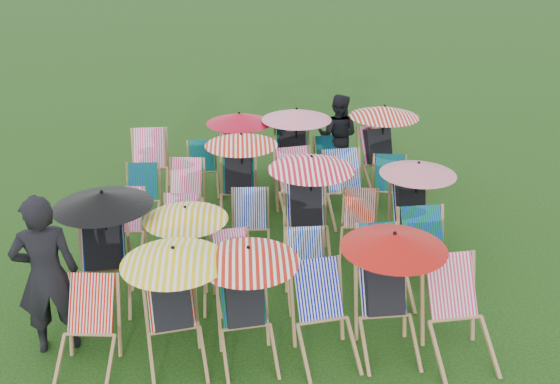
{
  "coord_description": "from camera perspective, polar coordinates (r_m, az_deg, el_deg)",
  "views": [
    {
      "loc": [
        -0.35,
        -7.77,
        4.46
      ],
      "look_at": [
        0.13,
        0.19,
        0.9
      ],
      "focal_mm": 40.0,
      "sensor_mm": 36.0,
      "label": 1
    }
  ],
  "objects": [
    {
      "name": "ground",
      "position": [
        8.97,
        -0.76,
        -5.77
      ],
      "size": [
        100.0,
        100.0,
        0.0
      ],
      "primitive_type": "plane",
      "color": "black",
      "rests_on": "ground"
    },
    {
      "name": "deckchair_25",
      "position": [
        10.91,
        -7.09,
        2.1
      ],
      "size": [
        0.61,
        0.8,
        0.82
      ],
      "rotation": [
        0.0,
        0.0,
        0.08
      ],
      "color": "#9D7449",
      "rests_on": "ground"
    },
    {
      "name": "deckchair_13",
      "position": [
        8.78,
        -9.1,
        -3.63
      ],
      "size": [
        0.6,
        0.81,
        0.85
      ],
      "rotation": [
        0.0,
        0.0,
        -0.06
      ],
      "color": "#9D7449",
      "rests_on": "ground"
    },
    {
      "name": "deckchair_6",
      "position": [
        7.94,
        -15.88,
        -4.77
      ],
      "size": [
        1.2,
        1.29,
        1.43
      ],
      "rotation": [
        0.0,
        0.0,
        0.11
      ],
      "color": "#9D7449",
      "rests_on": "ground"
    },
    {
      "name": "deckchair_26",
      "position": [
        10.86,
        -3.9,
        3.82
      ],
      "size": [
        1.14,
        1.18,
        1.35
      ],
      "rotation": [
        0.0,
        0.0,
        0.02
      ],
      "color": "#9D7449",
      "rests_on": "ground"
    },
    {
      "name": "deckchair_8",
      "position": [
        7.81,
        -4.18,
        -7.23
      ],
      "size": [
        0.67,
        0.84,
        0.82
      ],
      "rotation": [
        0.0,
        0.0,
        0.18
      ],
      "color": "#9D7449",
      "rests_on": "ground"
    },
    {
      "name": "deckchair_14",
      "position": [
        8.8,
        -2.72,
        -3.17
      ],
      "size": [
        0.6,
        0.82,
        0.87
      ],
      "rotation": [
        0.0,
        0.0,
        -0.03
      ],
      "color": "#9D7449",
      "rests_on": "ground"
    },
    {
      "name": "deckchair_17",
      "position": [
        9.07,
        12.15,
        -1.17
      ],
      "size": [
        1.08,
        1.12,
        1.28
      ],
      "rotation": [
        0.0,
        0.0,
        0.02
      ],
      "color": "#9D7449",
      "rests_on": "ground"
    },
    {
      "name": "deckchair_20",
      "position": [
        9.81,
        -3.76,
        1.56
      ],
      "size": [
        1.14,
        1.19,
        1.35
      ],
      "rotation": [
        0.0,
        0.0,
        -0.02
      ],
      "color": "#9D7449",
      "rests_on": "ground"
    },
    {
      "name": "deckchair_28",
      "position": [
        10.97,
        4.8,
        2.43
      ],
      "size": [
        0.67,
        0.85,
        0.86
      ],
      "rotation": [
        0.0,
        0.0,
        0.13
      ],
      "color": "#9D7449",
      "rests_on": "ground"
    },
    {
      "name": "deckchair_15",
      "position": [
        8.7,
        2.58,
        -1.17
      ],
      "size": [
        1.2,
        1.25,
        1.43
      ],
      "rotation": [
        0.0,
        0.0,
        -0.0
      ],
      "color": "#9D7449",
      "rests_on": "ground"
    },
    {
      "name": "deckchair_0",
      "position": [
        7.0,
        -17.3,
        -12.06
      ],
      "size": [
        0.68,
        0.9,
        0.92
      ],
      "rotation": [
        0.0,
        0.0,
        -0.09
      ],
      "color": "#9D7449",
      "rests_on": "ground"
    },
    {
      "name": "deckchair_1",
      "position": [
        6.76,
        -9.69,
        -10.14
      ],
      "size": [
        1.11,
        1.21,
        1.32
      ],
      "rotation": [
        0.0,
        0.0,
        0.2
      ],
      "color": "#9D7449",
      "rests_on": "ground"
    },
    {
      "name": "deckchair_4",
      "position": [
        6.95,
        9.93,
        -8.88
      ],
      "size": [
        1.15,
        1.21,
        1.37
      ],
      "rotation": [
        0.0,
        0.0,
        0.05
      ],
      "color": "#9D7449",
      "rests_on": "ground"
    },
    {
      "name": "deckchair_18",
      "position": [
        9.91,
        -12.55,
        -0.5
      ],
      "size": [
        0.58,
        0.81,
        0.87
      ],
      "rotation": [
        0.0,
        0.0,
        -0.01
      ],
      "color": "#9D7449",
      "rests_on": "ground"
    },
    {
      "name": "deckchair_10",
      "position": [
        7.92,
        9.2,
        -6.83
      ],
      "size": [
        0.58,
        0.81,
        0.87
      ],
      "rotation": [
        0.0,
        0.0,
        0.01
      ],
      "color": "#9D7449",
      "rests_on": "ground"
    },
    {
      "name": "deckchair_24",
      "position": [
        11.0,
        -11.9,
        2.51
      ],
      "size": [
        0.71,
        0.97,
        1.03
      ],
      "rotation": [
        0.0,
        0.0,
        0.04
      ],
      "color": "#9D7449",
      "rests_on": "ground"
    },
    {
      "name": "deckchair_7",
      "position": [
        7.79,
        -8.77,
        -5.56
      ],
      "size": [
        1.04,
        1.08,
        1.23
      ],
      "rotation": [
        0.0,
        0.0,
        0.02
      ],
      "color": "#9D7449",
      "rests_on": "ground"
    },
    {
      "name": "deckchair_21",
      "position": [
        9.89,
        1.75,
        0.51
      ],
      "size": [
        0.84,
        1.05,
        1.02
      ],
      "rotation": [
        0.0,
        0.0,
        0.19
      ],
      "color": "#9D7449",
      "rests_on": "ground"
    },
    {
      "name": "deckchair_5",
      "position": [
        7.11,
        16.12,
        -10.76
      ],
      "size": [
        0.77,
        1.01,
        1.03
      ],
      "rotation": [
        0.0,
        0.0,
        0.1
      ],
      "color": "#9D7449",
      "rests_on": "ground"
    },
    {
      "name": "deckchair_19",
      "position": [
        9.85,
        -8.75,
        -0.2
      ],
      "size": [
        0.7,
        0.91,
        0.92
      ],
      "rotation": [
        0.0,
        0.0,
        -0.11
      ],
      "color": "#9D7449",
      "rests_on": "ground"
    },
    {
      "name": "person_left",
      "position": [
        7.16,
        -20.57,
        -7.13
      ],
      "size": [
        0.77,
        0.6,
        1.87
      ],
      "primitive_type": "imported",
      "rotation": [
        0.0,
        0.0,
        3.39
      ],
      "color": "black",
      "rests_on": "ground"
    },
    {
      "name": "person_rear",
      "position": [
        11.39,
        5.3,
        5.1
      ],
      "size": [
        0.92,
        0.82,
        1.56
      ],
      "primitive_type": "imported",
      "rotation": [
        0.0,
        0.0,
        2.79
      ],
      "color": "black",
      "rests_on": "ground"
    },
    {
      "name": "deckchair_16",
      "position": [
        8.95,
        7.26,
        -2.99
      ],
      "size": [
        0.69,
        0.86,
        0.83
      ],
      "rotation": [
        0.0,
        0.0,
        -0.19
      ],
      "color": "#9D7449",
      "rests_on": "ground"
    },
    {
      "name": "deckchair_3",
      "position": [
        6.88,
        4.13,
        -11.34
      ],
      "size": [
        0.79,
        0.99,
        0.97
      ],
      "rotation": [
        0.0,
        0.0,
        0.18
      ],
      "color": "#9D7449",
      "rests_on": "ground"
    },
    {
      "name": "deckchair_12",
      "position": [
        8.96,
        -14.22,
        -3.24
      ],
      "size": [
        0.63,
        0.86,
        0.92
      ],
      "rotation": [
        0.0,
        0.0,
        -0.03
      ],
      "color": "#9D7449",
      "rests_on": "ground"
    },
    {
      "name": "deckchair_29",
      "position": [
        11.07,
        9.31,
        4.21
      ],
      "size": [
        1.21,
        1.32,
        1.44
      ],
      "rotation": [
        0.0,
        0.0,
        0.19
      ],
      "color": "#9D7449",
      "rests_on": "ground"
    },
    {
      "name": "deckchair_11",
      "position": [
        8.11,
        13.47,
        -5.81
      ],
      "size": [
        0.75,
        0.99,
        1.02
      ],
      "rotation": [
        0.0,
        0.0,
        0.08
      ],
      "color": "#9D7449",
      "rests_on": "ground"
    },
    {
      "name": "deckchair_23",
      "position": [
        10.13,
        10.0,
        0.31
      ],
      "size": [
        0.71,
        0.9,
        0.89
      ],
      "rotation": [
        0.0,
        0.0,
        -0.17
      ],
      "color": "#9D7449",
      "rests_on": "ground"
    },
    {
      "name": "deckchair_9",
      "position": [
        7.81,
        2.52,
        -7.14
      ],
      "size": [
        0.57,
        0.78,
        0.83
      ],
      "rotation": [
        0.0,
        0.0,
        0.03
      ],
      "color": "#9D7449",
      "rests_on": "ground"
    },
    {
      "name": "deckchair_22",
      "position": [
        9.87,
        6.2,
        0.32
      ],
      "size": [
        0.78,
        1.01,
        1.02
      ],
      "rotation": [
        0.0,
        0.0,
        0.12
      ],
      "color": "#9D7449",
      "rests_on": "ground"
    },
    {
      "name": "deckchair_27",
      "position": [
        10.8,
        1.29,
        4.0
      ],
      "size": [
        1.2,
        1.25,
        1.43
      ],
      "rotation": [
        0.0,
        0.0,
        0.0
      ],
      "color": "#9D7449",
      "rests_on": "ground"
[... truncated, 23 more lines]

